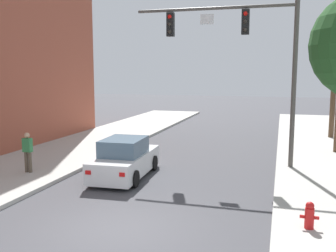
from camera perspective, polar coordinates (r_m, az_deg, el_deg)
ground_plane at (r=10.98m, az=-7.31°, el=-14.65°), size 120.00×120.00×0.00m
traffic_signal_mast at (r=17.31m, az=11.49°, el=11.60°), size 7.03×0.38×7.50m
car_lead_white at (r=15.73m, az=-6.33°, el=-4.92°), size 1.99×4.31×1.60m
pedestrian_sidewalk_left_walker at (r=16.76m, az=-19.93°, el=-3.37°), size 0.36×0.22×1.64m
fire_hydrant at (r=11.00m, az=20.07°, el=-12.21°), size 0.48×0.24×0.72m
street_tree_third at (r=26.24m, az=23.49°, el=11.19°), size 3.00×3.00×7.41m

